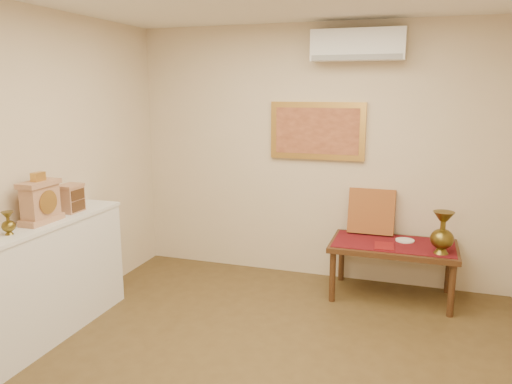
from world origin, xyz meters
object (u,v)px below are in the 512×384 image
at_px(brass_urn_tall, 443,228).
at_px(wooden_chest, 71,198).
at_px(display_ledge, 31,287).
at_px(mantel_clock, 41,201).
at_px(low_table, 393,250).

xyz_separation_m(brass_urn_tall, wooden_chest, (-3.10, -1.16, 0.31)).
height_order(display_ledge, mantel_clock, mantel_clock).
bearing_deg(display_ledge, brass_urn_tall, 28.68).
relative_size(brass_urn_tall, wooden_chest, 1.95).
bearing_deg(wooden_chest, display_ledge, -90.47).
bearing_deg(mantel_clock, display_ledge, -94.02).
bearing_deg(wooden_chest, low_table, 26.61).
distance_m(brass_urn_tall, low_table, 0.56).
bearing_deg(brass_urn_tall, low_table, 157.10).
xyz_separation_m(display_ledge, mantel_clock, (0.01, 0.17, 0.66)).
relative_size(brass_urn_tall, display_ledge, 0.24).
height_order(display_ledge, wooden_chest, wooden_chest).
height_order(wooden_chest, low_table, wooden_chest).
xyz_separation_m(brass_urn_tall, display_ledge, (-3.10, -1.70, -0.31)).
relative_size(display_ledge, mantel_clock, 4.93).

